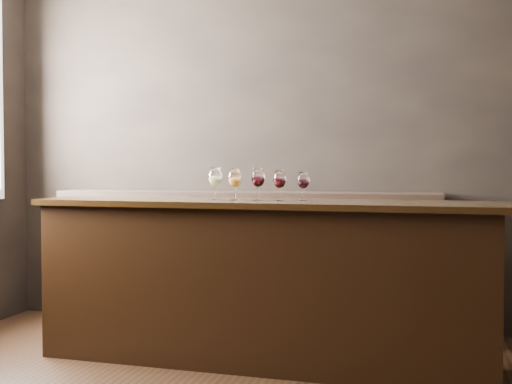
% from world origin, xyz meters
% --- Properties ---
extents(room_shell, '(5.02, 4.52, 2.81)m').
position_xyz_m(room_shell, '(-0.23, 0.11, 1.81)').
color(room_shell, black).
rests_on(room_shell, ground).
extents(bar_counter, '(2.77, 0.77, 0.96)m').
position_xyz_m(bar_counter, '(-0.23, 1.20, 0.48)').
color(bar_counter, black).
rests_on(bar_counter, ground).
extents(bar_top, '(2.87, 0.84, 0.04)m').
position_xyz_m(bar_top, '(-0.23, 1.20, 0.98)').
color(bar_top, black).
rests_on(bar_top, bar_counter).
extents(back_bar_shelf, '(2.82, 0.40, 1.01)m').
position_xyz_m(back_bar_shelf, '(-0.57, 2.03, 0.51)').
color(back_bar_shelf, black).
rests_on(back_bar_shelf, ground).
extents(glass_white, '(0.09, 0.09, 0.20)m').
position_xyz_m(glass_white, '(-0.55, 1.23, 1.13)').
color(glass_white, white).
rests_on(glass_white, bar_top).
extents(glass_amber, '(0.08, 0.08, 0.19)m').
position_xyz_m(glass_amber, '(-0.41, 1.18, 1.13)').
color(glass_amber, white).
rests_on(glass_amber, bar_top).
extents(glass_red_a, '(0.08, 0.08, 0.20)m').
position_xyz_m(glass_red_a, '(-0.27, 1.19, 1.13)').
color(glass_red_a, white).
rests_on(glass_red_a, bar_top).
extents(glass_red_b, '(0.08, 0.08, 0.19)m').
position_xyz_m(glass_red_b, '(-0.13, 1.17, 1.12)').
color(glass_red_b, white).
rests_on(glass_red_b, bar_top).
extents(glass_red_c, '(0.07, 0.07, 0.17)m').
position_xyz_m(glass_red_c, '(0.00, 1.24, 1.11)').
color(glass_red_c, white).
rests_on(glass_red_c, bar_top).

